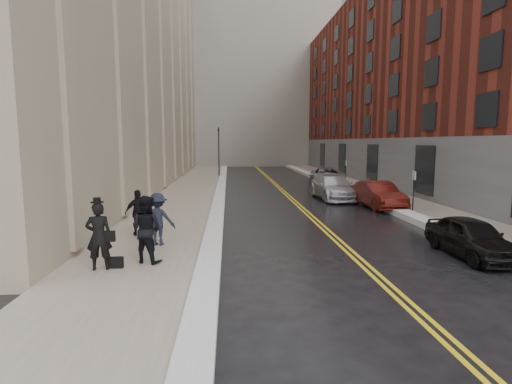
{
  "coord_description": "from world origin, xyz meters",
  "views": [
    {
      "loc": [
        -1.6,
        -11.77,
        3.72
      ],
      "look_at": [
        -0.44,
        4.99,
        1.6
      ],
      "focal_mm": 28.0,
      "sensor_mm": 36.0,
      "label": 1
    }
  ],
  "objects": [
    {
      "name": "car_maroon",
      "position": [
        6.8,
        9.98,
        0.75
      ],
      "size": [
        1.85,
        4.63,
        1.5
      ],
      "primitive_type": "imported",
      "rotation": [
        0.0,
        0.0,
        0.06
      ],
      "color": "#4A110D",
      "rests_on": "ground"
    },
    {
      "name": "car_silver_far",
      "position": [
        6.8,
        21.64,
        0.75
      ],
      "size": [
        3.09,
        5.66,
        1.5
      ],
      "primitive_type": "imported",
      "rotation": [
        0.0,
        0.0,
        -0.11
      ],
      "color": "#989BA0",
      "rests_on": "ground"
    },
    {
      "name": "lane_stripe_b",
      "position": [
        2.62,
        16.0,
        0.0
      ],
      "size": [
        0.12,
        64.0,
        0.01
      ],
      "primitive_type": "cube",
      "color": "gold",
      "rests_on": "ground"
    },
    {
      "name": "tower_far_left",
      "position": [
        -12.0,
        72.0,
        30.0
      ],
      "size": [
        22.0,
        18.0,
        60.0
      ],
      "primitive_type": "cube",
      "color": "slate",
      "rests_on": "ground"
    },
    {
      "name": "pedestrian_c",
      "position": [
        -5.05,
        3.54,
        1.03
      ],
      "size": [
        1.11,
        0.76,
        1.75
      ],
      "primitive_type": "imported",
      "rotation": [
        0.0,
        0.0,
        3.5
      ],
      "color": "black",
      "rests_on": "sidewalk_left"
    },
    {
      "name": "traffic_signal",
      "position": [
        -2.6,
        30.0,
        3.08
      ],
      "size": [
        0.18,
        0.15,
        5.2
      ],
      "color": "black",
      "rests_on": "ground"
    },
    {
      "name": "sidewalk_left",
      "position": [
        -4.5,
        16.0,
        0.07
      ],
      "size": [
        4.0,
        64.0,
        0.15
      ],
      "primitive_type": "cube",
      "color": "gray",
      "rests_on": "ground"
    },
    {
      "name": "building_right",
      "position": [
        17.5,
        23.0,
        9.0
      ],
      "size": [
        14.0,
        50.0,
        18.0
      ],
      "primitive_type": "cube",
      "color": "maroon",
      "rests_on": "ground"
    },
    {
      "name": "parking_sign_far",
      "position": [
        7.9,
        20.0,
        1.36
      ],
      "size": [
        0.06,
        0.35,
        2.23
      ],
      "color": "black",
      "rests_on": "ground"
    },
    {
      "name": "pedestrian_main",
      "position": [
        -5.23,
        -0.63,
        1.11
      ],
      "size": [
        0.76,
        0.56,
        1.91
      ],
      "primitive_type": "imported",
      "rotation": [
        0.0,
        0.0,
        3.3
      ],
      "color": "black",
      "rests_on": "sidewalk_left"
    },
    {
      "name": "ground",
      "position": [
        0.0,
        0.0,
        0.0
      ],
      "size": [
        160.0,
        160.0,
        0.0
      ],
      "primitive_type": "plane",
      "color": "black",
      "rests_on": "ground"
    },
    {
      "name": "pedestrian_b",
      "position": [
        -4.06,
        2.01,
        1.06
      ],
      "size": [
        1.24,
        0.79,
        1.82
      ],
      "primitive_type": "imported",
      "rotation": [
        0.0,
        0.0,
        3.04
      ],
      "color": "black",
      "rests_on": "sidewalk_left"
    },
    {
      "name": "car_silver_near",
      "position": [
        5.2,
        13.63,
        0.78
      ],
      "size": [
        2.47,
        5.48,
        1.56
      ],
      "primitive_type": "imported",
      "rotation": [
        0.0,
        0.0,
        0.05
      ],
      "color": "#B7BAC0",
      "rests_on": "ground"
    },
    {
      "name": "sidewalk_right",
      "position": [
        9.0,
        16.0,
        0.07
      ],
      "size": [
        3.0,
        64.0,
        0.15
      ],
      "primitive_type": "cube",
      "color": "gray",
      "rests_on": "ground"
    },
    {
      "name": "snow_ridge_right",
      "position": [
        7.15,
        16.0,
        0.15
      ],
      "size": [
        0.85,
        60.8,
        0.3
      ],
      "primitive_type": "cube",
      "color": "white",
      "rests_on": "ground"
    },
    {
      "name": "tower_far_center",
      "position": [
        1.0,
        56.0,
        26.0
      ],
      "size": [
        28.0,
        16.0,
        52.0
      ],
      "primitive_type": "cube",
      "color": "gray",
      "rests_on": "ground"
    },
    {
      "name": "parking_sign_near",
      "position": [
        7.9,
        8.0,
        1.36
      ],
      "size": [
        0.06,
        0.35,
        2.23
      ],
      "color": "black",
      "rests_on": "ground"
    },
    {
      "name": "tower_far_right",
      "position": [
        14.0,
        66.0,
        22.0
      ],
      "size": [
        22.0,
        18.0,
        44.0
      ],
      "primitive_type": "cube",
      "color": "slate",
      "rests_on": "ground"
    },
    {
      "name": "pedestrian_a",
      "position": [
        -4.04,
        -0.0,
        1.15
      ],
      "size": [
        1.2,
        1.09,
        2.01
      ],
      "primitive_type": "imported",
      "rotation": [
        0.0,
        0.0,
        2.72
      ],
      "color": "black",
      "rests_on": "sidewalk_left"
    },
    {
      "name": "car_black",
      "position": [
        6.25,
        0.37,
        0.64
      ],
      "size": [
        1.55,
        3.79,
        1.29
      ],
      "primitive_type": "imported",
      "rotation": [
        0.0,
        0.0,
        0.01
      ],
      "color": "black",
      "rests_on": "ground"
    },
    {
      "name": "snow_ridge_left",
      "position": [
        -2.2,
        16.0,
        0.13
      ],
      "size": [
        0.7,
        60.8,
        0.26
      ],
      "primitive_type": "cube",
      "color": "white",
      "rests_on": "ground"
    },
    {
      "name": "lane_stripe_a",
      "position": [
        2.38,
        16.0,
        0.0
      ],
      "size": [
        0.12,
        64.0,
        0.01
      ],
      "primitive_type": "cube",
      "color": "gold",
      "rests_on": "ground"
    }
  ]
}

